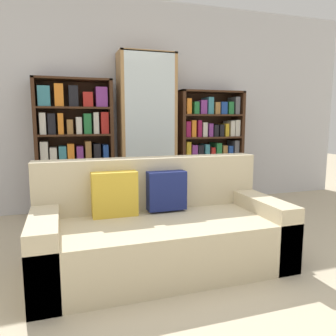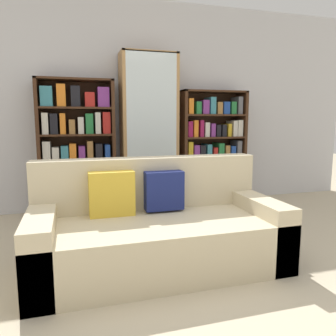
{
  "view_description": "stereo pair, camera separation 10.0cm",
  "coord_description": "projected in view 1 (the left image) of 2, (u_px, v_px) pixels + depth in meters",
  "views": [
    {
      "loc": [
        -0.86,
        -1.68,
        1.16
      ],
      "look_at": [
        0.2,
        1.55,
        0.66
      ],
      "focal_mm": 35.0,
      "sensor_mm": 36.0,
      "label": 1
    },
    {
      "loc": [
        -0.77,
        -1.71,
        1.16
      ],
      "look_at": [
        0.2,
        1.55,
        0.66
      ],
      "focal_mm": 35.0,
      "sensor_mm": 36.0,
      "label": 2
    }
  ],
  "objects": [
    {
      "name": "ground_plane",
      "position": [
        216.0,
        310.0,
        2.02
      ],
      "size": [
        16.0,
        16.0,
        0.0
      ],
      "primitive_type": "plane",
      "color": "beige"
    },
    {
      "name": "bookshelf_left",
      "position": [
        75.0,
        150.0,
        3.99
      ],
      "size": [
        0.91,
        0.32,
        1.65
      ],
      "color": "#3D2314",
      "rests_on": "ground"
    },
    {
      "name": "wine_bottle",
      "position": [
        197.0,
        202.0,
        4.13
      ],
      "size": [
        0.09,
        0.09,
        0.34
      ],
      "color": "#143819",
      "rests_on": "ground"
    },
    {
      "name": "couch",
      "position": [
        160.0,
        230.0,
        2.63
      ],
      "size": [
        1.93,
        0.9,
        0.84
      ],
      "color": "beige",
      "rests_on": "ground"
    },
    {
      "name": "wall_back",
      "position": [
        128.0,
        106.0,
        4.32
      ],
      "size": [
        6.67,
        0.06,
        2.7
      ],
      "color": "silver",
      "rests_on": "ground"
    },
    {
      "name": "bookshelf_right",
      "position": [
        209.0,
        150.0,
        4.55
      ],
      "size": [
        0.91,
        0.32,
        1.55
      ],
      "color": "#3D2314",
      "rests_on": "ground"
    },
    {
      "name": "display_cabinet",
      "position": [
        147.0,
        133.0,
        4.22
      ],
      "size": [
        0.71,
        0.36,
        1.99
      ],
      "color": "#AD7F4C",
      "rests_on": "ground"
    }
  ]
}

